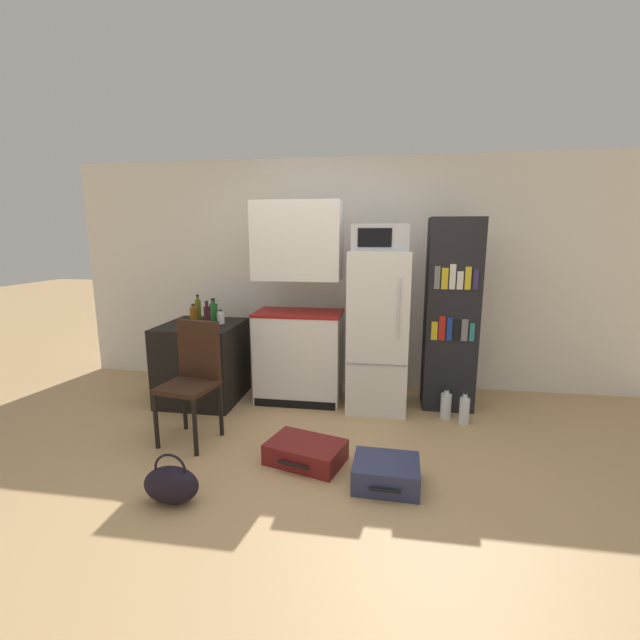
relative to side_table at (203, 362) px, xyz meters
The scene contains 18 objects.
ground_plane 1.80m from the side_table, 43.33° to the right, with size 24.00×24.00×0.00m, color tan.
wall_back 1.88m from the side_table, 28.22° to the left, with size 6.40×0.10×2.49m.
side_table is the anchor object (origin of this frame).
kitchen_hutch 1.12m from the side_table, ahead, with size 0.86×0.51×1.99m.
refrigerator 1.81m from the side_table, ahead, with size 0.56×0.63×1.53m.
microwave 2.17m from the side_table, ahead, with size 0.52×0.35×0.24m.
bookshelf 2.52m from the side_table, ahead, with size 0.48×0.38×1.84m.
bottle_green_tall 0.52m from the side_table, 43.15° to the left, with size 0.08×0.08×0.25m.
bottle_olive_oil 0.58m from the side_table, 118.82° to the left, with size 0.06×0.06×0.26m.
bottle_amber_beer 0.51m from the side_table, 136.91° to the left, with size 0.08×0.08×0.18m.
bottle_milk_white 0.50m from the side_table, 11.91° to the left, with size 0.08×0.08×0.14m.
bottle_wine_dark 0.53m from the side_table, 43.51° to the right, with size 0.06×0.06×0.25m.
chair 0.89m from the side_table, 70.17° to the right, with size 0.46×0.47×0.99m.
suitcase_large_flat 1.71m from the side_table, 40.13° to the right, with size 0.63×0.51×0.16m.
suitcase_small_flat 2.30m from the side_table, 34.58° to the right, with size 0.46×0.41×0.17m.
handbag 1.80m from the side_table, 72.70° to the right, with size 0.36×0.20×0.33m.
water_bottle_front 2.59m from the side_table, ahead, with size 0.09×0.09×0.31m.
water_bottle_middle 2.44m from the side_table, ahead, with size 0.10×0.10×0.30m.
Camera 1 is at (0.57, -2.77, 1.68)m, focal length 24.00 mm.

